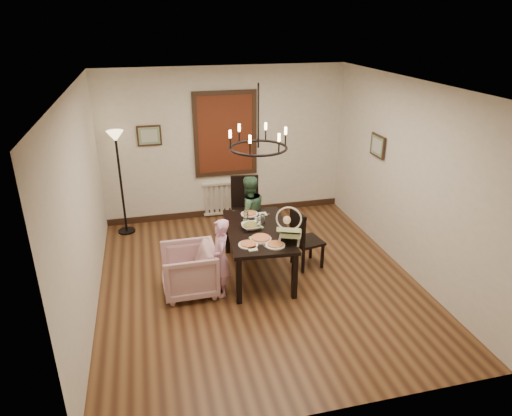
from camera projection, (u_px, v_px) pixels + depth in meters
name	position (u px, v px, depth m)	size (l,w,h in m)	color
room_shell	(252.00, 182.00, 6.48)	(4.51, 5.00, 2.81)	brown
dining_table	(258.00, 235.00, 6.64)	(1.00, 1.63, 0.73)	black
chair_far	(246.00, 209.00, 7.78)	(0.48, 0.48, 1.08)	black
chair_right	(308.00, 238.00, 6.93)	(0.41, 0.41, 0.94)	black
armchair	(189.00, 270.00, 6.31)	(0.73, 0.75, 0.68)	#C899A4
elderly_woman	(221.00, 264.00, 6.21)	(0.34, 0.22, 0.93)	#E7A3C9
seated_man	(249.00, 219.00, 7.44)	(0.51, 0.40, 1.05)	#395F42
baby_bouncer	(290.00, 229.00, 6.21)	(0.38, 0.51, 0.33)	beige
salad_bowl	(251.00, 226.00, 6.61)	(0.34, 0.34, 0.08)	white
pizza_platter	(261.00, 238.00, 6.29)	(0.29, 0.29, 0.04)	tan
drinking_glass	(259.00, 225.00, 6.57)	(0.07, 0.07, 0.15)	silver
window_blinds	(225.00, 134.00, 8.27)	(1.00, 0.03, 1.40)	maroon
radiator	(227.00, 198.00, 8.78)	(0.92, 0.12, 0.62)	silver
picture_back	(149.00, 136.00, 7.97)	(0.42, 0.03, 0.36)	black
picture_right	(378.00, 146.00, 7.35)	(0.42, 0.03, 0.36)	black
floor_lamp	(121.00, 185.00, 7.85)	(0.30, 0.30, 1.80)	black
chandelier	(258.00, 148.00, 6.13)	(0.80, 0.80, 0.04)	black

